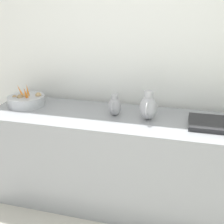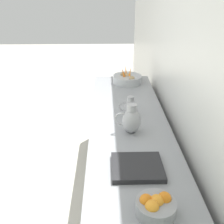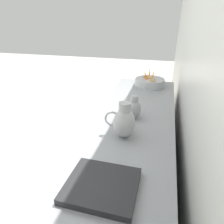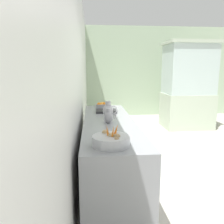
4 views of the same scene
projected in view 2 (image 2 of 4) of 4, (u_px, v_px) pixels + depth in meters
name	position (u px, v px, depth m)	size (l,w,h in m)	color
tile_wall_left	(214.00, 75.00, 1.63)	(0.10, 8.37, 3.00)	white
prep_counter	(128.00, 165.00, 2.53)	(0.69, 2.65, 0.89)	gray
vegetable_colander	(127.00, 79.00, 3.27)	(0.35, 0.35, 0.21)	#ADAFB5
orange_bowl	(155.00, 206.00, 1.42)	(0.22, 0.22, 0.11)	gray
metal_pitcher_tall	(131.00, 120.00, 2.17)	(0.21, 0.15, 0.25)	#A3A3A8
metal_pitcher_short	(130.00, 107.00, 2.45)	(0.16, 0.12, 0.19)	#939399
counter_sink_basin	(137.00, 167.00, 1.77)	(0.34, 0.30, 0.04)	#232326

